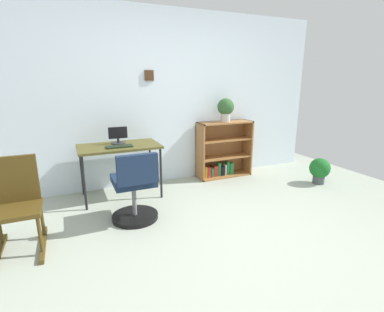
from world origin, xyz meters
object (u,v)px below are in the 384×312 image
(desk, at_px, (119,149))
(rocking_chair, at_px, (16,204))
(monitor, at_px, (118,136))
(keyboard, at_px, (119,146))
(bookshelf_low, at_px, (222,152))
(potted_plant_floor, at_px, (320,169))
(office_chair, at_px, (135,191))
(potted_plant_on_shelf, at_px, (226,108))

(desk, bearing_deg, rocking_chair, -141.94)
(monitor, bearing_deg, keyboard, -96.83)
(desk, height_order, bookshelf_low, bookshelf_low)
(keyboard, bearing_deg, monitor, 83.17)
(keyboard, bearing_deg, potted_plant_floor, -11.76)
(office_chair, height_order, potted_plant_on_shelf, potted_plant_on_shelf)
(potted_plant_on_shelf, distance_m, potted_plant_floor, 1.70)
(keyboard, xyz_separation_m, office_chair, (0.03, -0.67, -0.37))
(monitor, height_order, rocking_chair, monitor)
(potted_plant_floor, bearing_deg, bookshelf_low, 141.31)
(desk, distance_m, office_chair, 0.84)
(bookshelf_low, bearing_deg, office_chair, -148.70)
(keyboard, height_order, potted_plant_floor, keyboard)
(rocking_chair, distance_m, potted_plant_floor, 3.95)
(monitor, relative_size, potted_plant_floor, 0.62)
(rocking_chair, xyz_separation_m, potted_plant_on_shelf, (2.78, 1.03, 0.67))
(office_chair, distance_m, potted_plant_floor, 2.83)
(monitor, xyz_separation_m, office_chair, (0.00, -0.88, -0.46))
(rocking_chair, bearing_deg, potted_plant_floor, 2.21)
(keyboard, relative_size, bookshelf_low, 0.37)
(monitor, distance_m, potted_plant_floor, 3.00)
(rocking_chair, bearing_deg, keyboard, 34.67)
(office_chair, xyz_separation_m, potted_plant_floor, (2.83, 0.08, -0.13))
(bookshelf_low, bearing_deg, potted_plant_floor, -38.69)
(monitor, height_order, keyboard, monitor)
(keyboard, distance_m, office_chair, 0.77)
(office_chair, xyz_separation_m, bookshelf_low, (1.66, 1.01, 0.05))
(bookshelf_low, xyz_separation_m, potted_plant_on_shelf, (0.01, -0.06, 0.70))
(bookshelf_low, xyz_separation_m, potted_plant_floor, (1.17, -0.94, -0.18))
(bookshelf_low, height_order, potted_plant_floor, bookshelf_low)
(keyboard, distance_m, rocking_chair, 1.34)
(office_chair, bearing_deg, keyboard, 92.38)
(desk, distance_m, bookshelf_low, 1.71)
(keyboard, height_order, office_chair, office_chair)
(keyboard, xyz_separation_m, potted_plant_on_shelf, (1.70, 0.28, 0.39))
(desk, relative_size, potted_plant_floor, 2.61)
(rocking_chair, bearing_deg, office_chair, 3.93)
(office_chair, xyz_separation_m, rocking_chair, (-1.11, -0.08, 0.09))
(office_chair, height_order, potted_plant_floor, office_chair)
(keyboard, bearing_deg, rocking_chair, -145.33)
(desk, height_order, office_chair, office_chair)
(office_chair, bearing_deg, bookshelf_low, 31.30)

